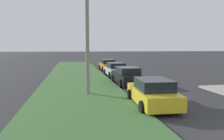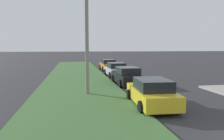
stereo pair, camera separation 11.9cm
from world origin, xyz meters
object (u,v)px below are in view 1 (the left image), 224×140
parked_car_black (127,76)px  streetlight (93,27)px  parked_car_yellow (153,93)px  parked_car_silver (116,70)px  parked_car_orange (108,65)px

parked_car_black → streetlight: size_ratio=0.58×
parked_car_yellow → parked_car_silver: same height
parked_car_silver → streetlight: size_ratio=0.58×
parked_car_black → streetlight: bearing=135.9°
parked_car_silver → parked_car_orange: 6.23m
parked_car_yellow → parked_car_black: 6.79m
parked_car_yellow → parked_car_black: bearing=0.0°
parked_car_black → parked_car_orange: 11.43m
parked_car_yellow → parked_car_orange: bearing=1.2°
parked_car_silver → streetlight: bearing=157.7°
parked_car_yellow → streetlight: 5.65m
parked_car_black → parked_car_silver: size_ratio=1.00×
parked_car_black → streetlight: 5.99m
parked_car_orange → streetlight: (-14.95, 3.42, 3.67)m
streetlight → parked_car_orange: bearing=-12.9°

